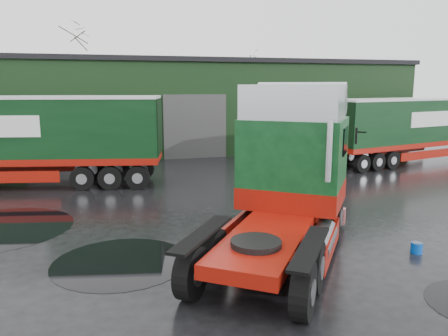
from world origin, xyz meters
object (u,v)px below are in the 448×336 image
(hero_tractor, at_px, (277,175))
(wash_bucket, at_px, (417,248))
(lorry_right, at_px, (409,130))
(trailer_left, at_px, (14,141))
(tree_back_b, at_px, (240,94))
(warehouse, at_px, (179,104))
(tree_back_a, at_px, (74,83))

(hero_tractor, bearing_deg, wash_bucket, 29.31)
(hero_tractor, bearing_deg, lorry_right, 78.06)
(trailer_left, height_order, wash_bucket, trailer_left)
(trailer_left, bearing_deg, hero_tractor, -133.17)
(tree_back_b, bearing_deg, warehouse, -128.66)
(trailer_left, xyz_separation_m, wash_bucket, (12.05, -11.90, -1.91))
(warehouse, distance_m, hero_tractor, 23.06)
(warehouse, height_order, wash_bucket, warehouse)
(tree_back_a, relative_size, tree_back_b, 1.27)
(trailer_left, distance_m, wash_bucket, 17.04)
(hero_tractor, xyz_separation_m, lorry_right, (13.32, 12.00, -0.38))
(hero_tractor, xyz_separation_m, wash_bucket, (3.97, -0.47, -2.16))
(tree_back_a, bearing_deg, warehouse, -51.34)
(trailer_left, distance_m, tree_back_a, 21.79)
(tree_back_a, height_order, tree_back_b, tree_back_a)
(trailer_left, distance_m, tree_back_b, 27.83)
(lorry_right, bearing_deg, warehouse, -146.20)
(tree_back_b, bearing_deg, trailer_left, -129.05)
(warehouse, bearing_deg, lorry_right, -42.73)
(warehouse, relative_size, wash_bucket, 103.95)
(hero_tractor, relative_size, tree_back_a, 0.78)
(hero_tractor, xyz_separation_m, trailer_left, (-8.08, 11.43, -0.25))
(hero_tractor, height_order, tree_back_b, tree_back_b)
(warehouse, distance_m, trailer_left, 15.01)
(warehouse, bearing_deg, hero_tractor, -93.52)
(wash_bucket, bearing_deg, trailer_left, 135.37)
(hero_tractor, distance_m, tree_back_b, 34.35)
(warehouse, xyz_separation_m, tree_back_b, (8.00, 10.00, 0.59))
(wash_bucket, distance_m, tree_back_b, 34.10)
(lorry_right, relative_size, wash_bucket, 47.01)
(warehouse, xyz_separation_m, hero_tractor, (-1.42, -23.00, -0.85))
(trailer_left, bearing_deg, wash_bucket, -123.08)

